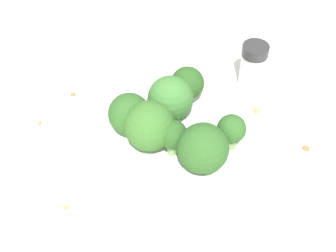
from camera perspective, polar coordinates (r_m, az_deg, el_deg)
name	(u,v)px	position (r m, az deg, el deg)	size (l,w,h in m)	color
ground_plane	(168,166)	(0.58, 0.00, -4.86)	(3.00, 3.00, 0.00)	silver
bowl	(168,155)	(0.57, 0.00, -3.58)	(0.22, 0.22, 0.04)	white
broccoli_floret_0	(149,126)	(0.53, -2.28, -0.01)	(0.06, 0.06, 0.06)	#7A9E5B
broccoli_floret_1	(170,99)	(0.56, 0.30, 3.31)	(0.06, 0.06, 0.06)	#84AD66
broccoli_floret_2	(187,84)	(0.58, 2.37, 5.11)	(0.04, 0.04, 0.05)	#7A9E5B
broccoli_floret_3	(203,149)	(0.51, 4.30, -2.77)	(0.06, 0.06, 0.06)	#7A9E5B
broccoli_floret_4	(129,114)	(0.54, -4.73, 1.41)	(0.05, 0.05, 0.06)	#8EB770
broccoli_floret_5	(172,135)	(0.52, 0.54, -1.15)	(0.03, 0.03, 0.05)	#84AD66
broccoli_floret_6	(231,130)	(0.53, 7.72, -0.52)	(0.03, 0.03, 0.05)	#7A9E5B
pepper_shaker	(253,65)	(0.67, 10.31, 7.30)	(0.04, 0.04, 0.07)	silver
almond_crumb_0	(307,147)	(0.62, 16.54, -2.52)	(0.01, 0.01, 0.01)	olive
almond_crumb_1	(39,122)	(0.65, -15.44, 0.46)	(0.01, 0.00, 0.01)	#AD7F4C
almond_crumb_2	(66,206)	(0.56, -12.38, -9.56)	(0.01, 0.00, 0.01)	#AD7F4C
almond_crumb_3	(257,109)	(0.65, 10.77, 2.03)	(0.01, 0.01, 0.01)	tan
almond_crumb_4	(73,94)	(0.68, -11.53, 3.90)	(0.01, 0.00, 0.01)	olive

